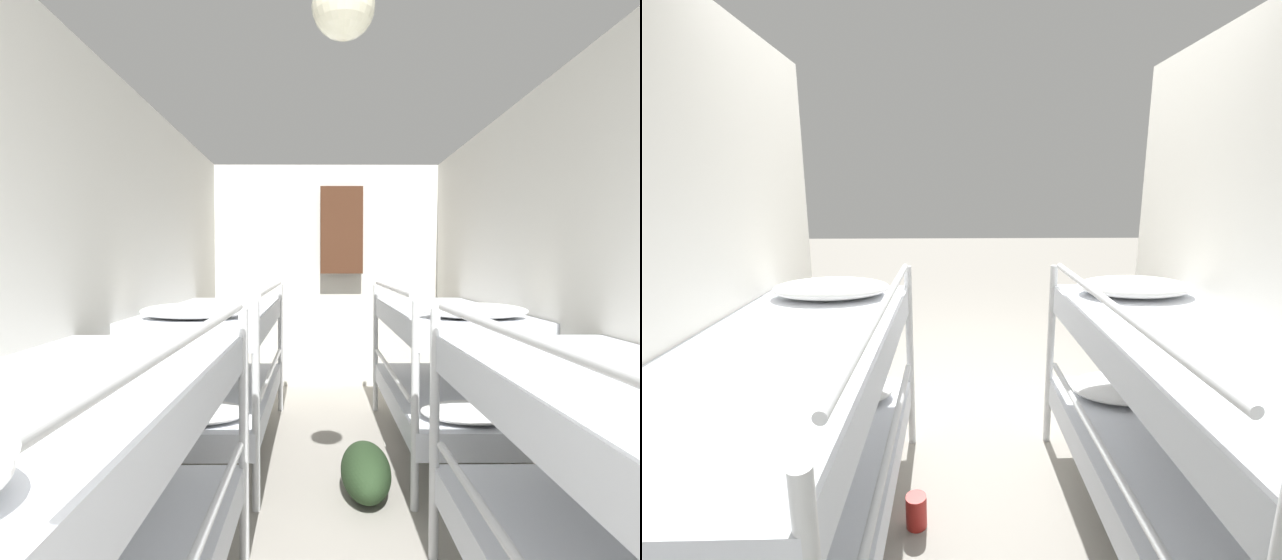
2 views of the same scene
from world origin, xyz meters
TOP-DOWN VIEW (x-y plane):
  - ground_plane at (0.00, 0.00)m, footprint 20.00×20.00m
  - bunk_stack_left_near at (-0.80, 1.41)m, footprint 0.78×1.84m
  - bunk_stack_right_near at (0.80, 1.41)m, footprint 0.78×1.84m
  - tin_can at (0.35, 1.26)m, footprint 0.10×0.10m

SIDE VIEW (x-z plane):
  - ground_plane at x=0.00m, z-range 0.00..0.00m
  - tin_can at x=0.35m, z-range 0.00..0.16m
  - bunk_stack_left_near at x=-0.80m, z-range 0.07..1.24m
  - bunk_stack_right_near at x=0.80m, z-range 0.07..1.24m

